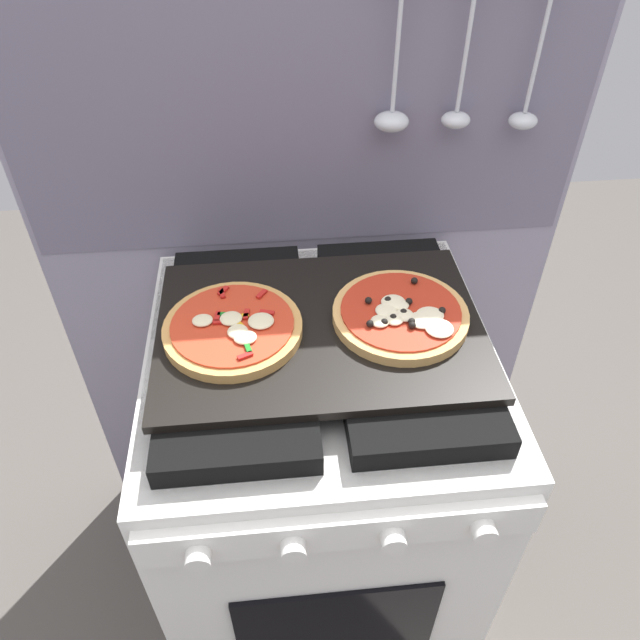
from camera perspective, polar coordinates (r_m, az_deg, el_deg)
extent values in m
plane|color=#4C4742|center=(1.76, 0.00, -23.14)|extent=(4.00, 4.00, 0.00)
cube|color=gray|center=(1.36, -1.40, 4.60)|extent=(1.10, 0.03, 1.55)
cube|color=slate|center=(1.16, -1.66, 19.12)|extent=(1.08, 0.00, 0.56)
cylinder|color=silver|center=(1.11, 7.30, 24.28)|extent=(0.01, 0.01, 0.23)
ellipsoid|color=silver|center=(1.16, 6.72, 18.01)|extent=(0.06, 0.05, 0.03)
cylinder|color=silver|center=(1.14, 13.66, 23.89)|extent=(0.01, 0.01, 0.23)
ellipsoid|color=silver|center=(1.19, 12.60, 17.85)|extent=(0.05, 0.05, 0.03)
cylinder|color=silver|center=(1.19, 20.00, 23.21)|extent=(0.01, 0.01, 0.24)
ellipsoid|color=silver|center=(1.23, 18.50, 17.31)|extent=(0.05, 0.05, 0.03)
cube|color=white|center=(1.38, 0.00, -15.53)|extent=(0.60, 0.60, 0.86)
cube|color=black|center=(1.05, 0.00, -2.93)|extent=(0.59, 0.59, 0.01)
cube|color=black|center=(1.03, -7.75, -2.42)|extent=(0.24, 0.51, 0.04)
cube|color=black|center=(1.05, 7.60, -1.37)|extent=(0.24, 0.51, 0.04)
cube|color=white|center=(0.91, 2.05, -19.25)|extent=(0.58, 0.02, 0.07)
cylinder|color=silver|center=(0.90, -11.38, -21.17)|extent=(0.04, 0.02, 0.04)
cylinder|color=silver|center=(0.89, -2.53, -20.80)|extent=(0.04, 0.02, 0.04)
cylinder|color=silver|center=(0.91, 6.90, -19.90)|extent=(0.04, 0.02, 0.04)
cylinder|color=silver|center=(0.94, 15.16, -18.69)|extent=(0.04, 0.02, 0.04)
cube|color=black|center=(1.23, 1.58, -26.97)|extent=(0.36, 0.01, 0.28)
cube|color=black|center=(1.02, 0.00, -0.76)|extent=(0.54, 0.38, 0.02)
cylinder|color=tan|center=(1.00, -8.17, -0.83)|extent=(0.23, 0.23, 0.02)
cylinder|color=red|center=(0.99, -8.23, -0.37)|extent=(0.20, 0.20, 0.00)
ellipsoid|color=beige|center=(0.99, -8.35, 0.13)|extent=(0.04, 0.04, 0.01)
ellipsoid|color=beige|center=(0.98, -5.57, -0.09)|extent=(0.04, 0.04, 0.01)
ellipsoid|color=beige|center=(0.97, -7.73, -1.08)|extent=(0.03, 0.03, 0.01)
ellipsoid|color=beige|center=(0.96, -7.03, -1.64)|extent=(0.04, 0.03, 0.01)
ellipsoid|color=beige|center=(0.97, -7.80, -1.13)|extent=(0.03, 0.02, 0.01)
ellipsoid|color=beige|center=(1.00, -10.96, 0.07)|extent=(0.03, 0.03, 0.01)
cube|color=red|center=(1.00, -6.93, 0.55)|extent=(0.01, 0.02, 0.00)
cube|color=red|center=(1.04, -5.50, 2.46)|extent=(0.02, 0.02, 0.00)
cube|color=red|center=(1.00, -5.00, 0.72)|extent=(0.03, 0.01, 0.00)
cube|color=#19721E|center=(1.00, -8.92, 0.51)|extent=(0.02, 0.01, 0.00)
cube|color=red|center=(1.00, -9.60, 0.33)|extent=(0.01, 0.02, 0.00)
cube|color=#19721E|center=(0.94, -6.77, -2.61)|extent=(0.01, 0.03, 0.00)
cube|color=red|center=(0.99, -9.34, -0.18)|extent=(0.02, 0.01, 0.00)
cube|color=red|center=(0.93, -7.04, -3.34)|extent=(0.03, 0.02, 0.00)
cube|color=red|center=(1.05, -9.19, 2.50)|extent=(0.01, 0.03, 0.00)
cube|color=gold|center=(0.98, -7.61, -0.35)|extent=(0.02, 0.02, 0.00)
cube|color=red|center=(1.05, -9.07, 2.74)|extent=(0.02, 0.02, 0.00)
cube|color=gold|center=(1.00, -7.39, 0.35)|extent=(0.02, 0.01, 0.00)
cylinder|color=tan|center=(1.03, 7.48, 0.63)|extent=(0.23, 0.23, 0.02)
cylinder|color=#B72D19|center=(1.02, 7.54, 1.10)|extent=(0.20, 0.20, 0.00)
ellipsoid|color=beige|center=(1.00, 7.93, 0.46)|extent=(0.03, 0.03, 0.01)
ellipsoid|color=beige|center=(1.02, 6.90, 1.67)|extent=(0.04, 0.04, 0.01)
ellipsoid|color=beige|center=(1.00, 10.27, 0.46)|extent=(0.05, 0.04, 0.01)
ellipsoid|color=beige|center=(1.00, 6.22, 0.90)|extent=(0.04, 0.03, 0.01)
ellipsoid|color=beige|center=(0.98, 11.13, -0.76)|extent=(0.05, 0.05, 0.01)
ellipsoid|color=beige|center=(0.99, 6.97, 0.11)|extent=(0.03, 0.03, 0.01)
ellipsoid|color=beige|center=(0.98, 5.64, -0.12)|extent=(0.03, 0.03, 0.01)
ellipsoid|color=beige|center=(1.02, 7.52, 1.38)|extent=(0.03, 0.03, 0.01)
ellipsoid|color=beige|center=(0.99, 9.54, -0.01)|extent=(0.04, 0.04, 0.01)
sphere|color=black|center=(1.07, 8.85, 3.67)|extent=(0.01, 0.01, 0.01)
sphere|color=black|center=(1.00, 7.84, 0.73)|extent=(0.01, 0.01, 0.01)
sphere|color=black|center=(1.02, 8.35, 1.74)|extent=(0.01, 0.01, 0.01)
sphere|color=black|center=(1.02, 4.57, 1.84)|extent=(0.01, 0.01, 0.01)
sphere|color=black|center=(0.99, 6.87, 0.24)|extent=(0.01, 0.01, 0.01)
sphere|color=black|center=(0.98, 8.60, -0.15)|extent=(0.01, 0.01, 0.01)
sphere|color=black|center=(1.02, 6.39, 1.88)|extent=(0.01, 0.01, 0.01)
sphere|color=black|center=(1.01, 11.38, 0.89)|extent=(0.01, 0.01, 0.01)
sphere|color=black|center=(0.97, 4.71, -0.35)|extent=(0.01, 0.01, 0.01)
sphere|color=black|center=(0.98, 8.64, -0.49)|extent=(0.01, 0.01, 0.01)
sphere|color=black|center=(0.98, 6.05, -0.20)|extent=(0.01, 0.01, 0.01)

